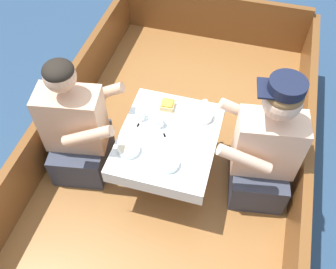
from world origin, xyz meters
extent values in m
plane|color=navy|center=(0.00, 0.00, 0.00)|extent=(60.00, 60.00, 0.00)
cube|color=brown|center=(0.00, 0.00, 0.14)|extent=(1.84, 3.58, 0.28)
cube|color=brown|center=(-0.89, 0.00, 0.47)|extent=(0.06, 3.58, 0.40)
cube|color=brown|center=(0.89, 0.00, 0.47)|extent=(0.06, 3.58, 0.40)
cube|color=brown|center=(0.00, 1.76, 0.50)|extent=(1.72, 0.06, 0.46)
cylinder|color=#B2B2B7|center=(0.00, 0.08, 0.48)|extent=(0.07, 0.07, 0.41)
cube|color=brown|center=(0.00, 0.08, 0.69)|extent=(0.59, 0.71, 0.02)
cube|color=white|center=(0.00, 0.08, 0.70)|extent=(0.62, 0.74, 0.00)
cube|color=white|center=(0.00, -0.28, 0.65)|extent=(0.62, 0.00, 0.10)
cube|color=white|center=(0.00, 0.45, 0.65)|extent=(0.62, 0.00, 0.10)
cube|color=#333847|center=(-0.62, 0.01, 0.41)|extent=(0.43, 0.49, 0.26)
cube|color=tan|center=(-0.62, 0.01, 0.76)|extent=(0.43, 0.28, 0.46)
sphere|color=tan|center=(-0.62, 0.01, 1.14)|extent=(0.19, 0.19, 0.19)
ellipsoid|color=black|center=(-0.62, 0.01, 1.18)|extent=(0.18, 0.18, 0.11)
cylinder|color=tan|center=(-0.50, 0.21, 0.84)|extent=(0.34, 0.13, 0.21)
cylinder|color=tan|center=(-0.44, -0.14, 0.84)|extent=(0.34, 0.13, 0.21)
cube|color=#333847|center=(0.62, 0.15, 0.41)|extent=(0.42, 0.49, 0.26)
cube|color=beige|center=(0.62, 0.15, 0.76)|extent=(0.43, 0.28, 0.44)
sphere|color=beige|center=(0.62, 0.15, 1.14)|extent=(0.22, 0.22, 0.22)
ellipsoid|color=brown|center=(0.62, 0.15, 1.19)|extent=(0.21, 0.21, 0.12)
cylinder|color=beige|center=(0.49, -0.05, 0.83)|extent=(0.34, 0.12, 0.21)
cylinder|color=beige|center=(0.44, 0.30, 0.83)|extent=(0.34, 0.12, 0.21)
cylinder|color=black|center=(0.62, 0.15, 1.25)|extent=(0.20, 0.20, 0.06)
cube|color=black|center=(0.52, 0.13, 1.22)|extent=(0.12, 0.17, 0.01)
cylinder|color=silver|center=(-0.07, 0.32, 0.71)|extent=(0.17, 0.17, 0.01)
cylinder|color=silver|center=(0.11, 0.10, 0.71)|extent=(0.18, 0.18, 0.01)
cube|color=tan|center=(-0.07, 0.32, 0.73)|extent=(0.10, 0.10, 0.04)
cube|color=gold|center=(-0.07, 0.32, 0.76)|extent=(0.08, 0.08, 0.01)
cylinder|color=silver|center=(0.18, 0.30, 0.72)|extent=(0.14, 0.14, 0.04)
cylinder|color=beige|center=(0.18, 0.30, 0.73)|extent=(0.11, 0.11, 0.02)
cylinder|color=silver|center=(-0.20, -0.09, 0.72)|extent=(0.14, 0.14, 0.04)
cylinder|color=beige|center=(-0.20, -0.09, 0.73)|extent=(0.12, 0.12, 0.02)
cylinder|color=silver|center=(0.06, -0.13, 0.72)|extent=(0.14, 0.14, 0.04)
cylinder|color=beige|center=(0.06, -0.13, 0.73)|extent=(0.11, 0.11, 0.02)
cylinder|color=silver|center=(-0.08, 0.16, 0.74)|extent=(0.07, 0.07, 0.07)
torus|color=silver|center=(-0.04, 0.16, 0.74)|extent=(0.04, 0.01, 0.04)
cylinder|color=#3D2314|center=(-0.08, 0.16, 0.76)|extent=(0.06, 0.06, 0.01)
cylinder|color=silver|center=(-0.22, 0.19, 0.74)|extent=(0.06, 0.06, 0.07)
torus|color=silver|center=(-0.18, 0.19, 0.74)|extent=(0.04, 0.01, 0.04)
cylinder|color=#3D2314|center=(-0.22, 0.19, 0.76)|extent=(0.05, 0.05, 0.01)
cube|color=silver|center=(0.12, 0.41, 0.71)|extent=(0.12, 0.14, 0.00)
ellipsoid|color=silver|center=(0.16, 0.46, 0.71)|extent=(0.04, 0.02, 0.01)
cube|color=silver|center=(0.01, 0.03, 0.71)|extent=(0.10, 0.15, 0.00)
cube|color=silver|center=(-0.02, 0.09, 0.71)|extent=(0.04, 0.04, 0.00)
cube|color=silver|center=(-0.18, -0.22, 0.71)|extent=(0.14, 0.11, 0.00)
ellipsoid|color=silver|center=(-0.24, -0.18, 0.71)|extent=(0.04, 0.02, 0.01)
cube|color=silver|center=(-0.09, -0.18, 0.71)|extent=(0.14, 0.12, 0.00)
cube|color=silver|center=(-0.22, 0.05, 0.71)|extent=(0.02, 0.17, 0.00)
cube|color=silver|center=(-0.21, 0.12, 0.71)|extent=(0.02, 0.04, 0.00)
cube|color=silver|center=(-0.19, 0.30, 0.71)|extent=(0.12, 0.14, 0.00)
camera|label=1|loc=(0.40, -1.35, 2.59)|focal=40.00mm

